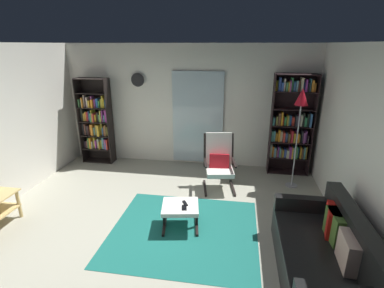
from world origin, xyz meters
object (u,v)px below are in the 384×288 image
object	(u,v)px
leather_sofa	(325,255)
cell_phone	(184,208)
bookshelf_near_sofa	(291,125)
tv_remote	(185,203)
wall_clock	(138,80)
floor_lamp_by_shelf	(301,104)
ottoman	(180,209)
lounge_armchair	(219,160)
bookshelf_near_tv	(96,122)

from	to	relation	value
leather_sofa	cell_phone	bearing A→B (deg)	159.81
bookshelf_near_sofa	tv_remote	world-z (taller)	bookshelf_near_sofa
wall_clock	floor_lamp_by_shelf	bearing A→B (deg)	-14.16
cell_phone	ottoman	bearing A→B (deg)	125.16
lounge_armchair	wall_clock	world-z (taller)	wall_clock
bookshelf_near_tv	floor_lamp_by_shelf	distance (m)	4.29
leather_sofa	wall_clock	size ratio (longest dim) A/B	5.96
tv_remote	cell_phone	bearing A→B (deg)	-115.31
bookshelf_near_sofa	wall_clock	bearing A→B (deg)	177.19
leather_sofa	floor_lamp_by_shelf	size ratio (longest dim) A/B	0.93
tv_remote	floor_lamp_by_shelf	bearing A→B (deg)	12.96
lounge_armchair	wall_clock	distance (m)	2.51
lounge_armchair	tv_remote	world-z (taller)	lounge_armchair
lounge_armchair	tv_remote	xyz separation A→B (m)	(-0.39, -1.36, -0.16)
tv_remote	wall_clock	size ratio (longest dim) A/B	0.50
leather_sofa	lounge_armchair	bearing A→B (deg)	122.61
leather_sofa	floor_lamp_by_shelf	xyz separation A→B (m)	(0.03, 2.36, 1.27)
ottoman	cell_phone	bearing A→B (deg)	-44.22
bookshelf_near_tv	tv_remote	world-z (taller)	bookshelf_near_tv
bookshelf_near_sofa	ottoman	bearing A→B (deg)	-128.41
bookshelf_near_tv	leather_sofa	xyz separation A→B (m)	(4.17, -2.98, -0.62)
ottoman	cell_phone	world-z (taller)	cell_phone
ottoman	lounge_armchair	bearing A→B (deg)	72.09
leather_sofa	floor_lamp_by_shelf	distance (m)	2.68
tv_remote	cell_phone	distance (m)	0.11
bookshelf_near_tv	floor_lamp_by_shelf	size ratio (longest dim) A/B	1.02
tv_remote	lounge_armchair	bearing A→B (deg)	44.78
lounge_armchair	wall_clock	bearing A→B (deg)	150.27
leather_sofa	wall_clock	world-z (taller)	wall_clock
floor_lamp_by_shelf	ottoman	bearing A→B (deg)	-138.06
lounge_armchair	wall_clock	xyz separation A→B (m)	(-1.86, 1.06, 1.32)
bookshelf_near_tv	lounge_armchair	bearing A→B (deg)	-17.15
cell_phone	wall_clock	bearing A→B (deg)	109.54
floor_lamp_by_shelf	wall_clock	size ratio (longest dim) A/B	6.42
ottoman	floor_lamp_by_shelf	bearing A→B (deg)	41.94
bookshelf_near_tv	wall_clock	world-z (taller)	wall_clock
bookshelf_near_sofa	wall_clock	world-z (taller)	bookshelf_near_sofa
bookshelf_near_sofa	floor_lamp_by_shelf	size ratio (longest dim) A/B	1.10
bookshelf_near_tv	bookshelf_near_sofa	distance (m)	4.19
cell_phone	floor_lamp_by_shelf	bearing A→B (deg)	33.63
wall_clock	ottoman	bearing A→B (deg)	-60.38
bookshelf_near_tv	floor_lamp_by_shelf	xyz separation A→B (m)	(4.20, -0.62, 0.65)
bookshelf_near_tv	leather_sofa	world-z (taller)	bookshelf_near_tv
lounge_armchair	cell_phone	bearing A→B (deg)	-104.56
cell_phone	lounge_armchair	bearing A→B (deg)	64.82
ottoman	floor_lamp_by_shelf	xyz separation A→B (m)	(1.84, 1.65, 1.27)
bookshelf_near_sofa	lounge_armchair	distance (m)	1.72
lounge_armchair	cell_phone	world-z (taller)	lounge_armchair
bookshelf_near_tv	tv_remote	size ratio (longest dim) A/B	13.16
bookshelf_near_tv	wall_clock	xyz separation A→B (m)	(0.96, 0.19, 0.92)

